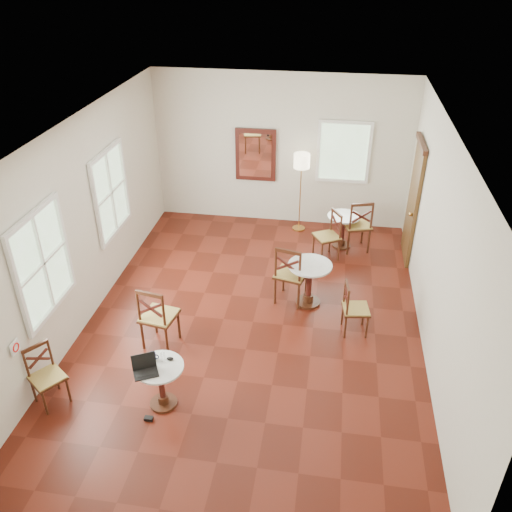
{
  "coord_description": "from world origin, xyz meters",
  "views": [
    {
      "loc": [
        1.04,
        -6.34,
        5.02
      ],
      "look_at": [
        0.0,
        0.3,
        1.0
      ],
      "focal_mm": 37.11,
      "sensor_mm": 36.0,
      "label": 1
    }
  ],
  "objects": [
    {
      "name": "cafe_table_back",
      "position": [
        1.3,
        2.58,
        0.4
      ],
      "size": [
        0.61,
        0.61,
        0.64
      ],
      "color": "#432010",
      "rests_on": "ground"
    },
    {
      "name": "chair_near_b",
      "position": [
        -2.26,
        -1.97,
        0.41
      ],
      "size": [
        0.53,
        0.53,
        0.82
      ],
      "rotation": [
        0.0,
        0.0,
        0.93
      ],
      "color": "#432010",
      "rests_on": "ground"
    },
    {
      "name": "mouse",
      "position": [
        -0.75,
        -1.68,
        0.65
      ],
      "size": [
        0.1,
        0.08,
        0.03
      ],
      "primitive_type": "ellipsoid",
      "rotation": [
        0.0,
        0.0,
        0.33
      ],
      "color": "black",
      "rests_on": "cafe_table_near"
    },
    {
      "name": "power_adapter",
      "position": [
        -0.95,
        -2.1,
        0.02
      ],
      "size": [
        0.11,
        0.06,
        0.04
      ],
      "primitive_type": "cube",
      "color": "black",
      "rests_on": "ground"
    },
    {
      "name": "cafe_table_mid",
      "position": [
        0.8,
        0.63,
        0.45
      ],
      "size": [
        0.69,
        0.69,
        0.73
      ],
      "color": "#432010",
      "rests_on": "ground"
    },
    {
      "name": "chair_back_a",
      "position": [
        1.55,
        2.49,
        0.51
      ],
      "size": [
        0.59,
        0.59,
        1.03
      ],
      "rotation": [
        0.0,
        0.0,
        3.42
      ],
      "color": "#432010",
      "rests_on": "ground"
    },
    {
      "name": "chair_back_b",
      "position": [
        1.03,
        2.11,
        0.45
      ],
      "size": [
        0.57,
        0.57,
        0.9
      ],
      "rotation": [
        0.0,
        0.0,
        -1.05
      ],
      "color": "#432010",
      "rests_on": "ground"
    },
    {
      "name": "room_shell",
      "position": [
        -0.06,
        0.27,
        1.89
      ],
      "size": [
        5.02,
        7.02,
        3.01
      ],
      "color": "beige",
      "rests_on": "ground"
    },
    {
      "name": "water_glass",
      "position": [
        -0.83,
        -1.71,
        0.68
      ],
      "size": [
        0.06,
        0.06,
        0.11
      ],
      "primitive_type": "cylinder",
      "color": "white",
      "rests_on": "cafe_table_near"
    },
    {
      "name": "navy_mug",
      "position": [
        -0.96,
        -1.71,
        0.68
      ],
      "size": [
        0.12,
        0.08,
        0.1
      ],
      "color": "#101235",
      "rests_on": "cafe_table_near"
    },
    {
      "name": "chair_near_a",
      "position": [
        -1.23,
        -0.71,
        0.5
      ],
      "size": [
        0.54,
        0.54,
        1.01
      ],
      "rotation": [
        0.0,
        0.0,
        2.97
      ],
      "color": "#432010",
      "rests_on": "ground"
    },
    {
      "name": "floor_lamp",
      "position": [
        0.43,
        3.15,
        1.34
      ],
      "size": [
        0.31,
        0.31,
        1.59
      ],
      "color": "#BF8C3F",
      "rests_on": "ground"
    },
    {
      "name": "chair_mid_a",
      "position": [
        0.5,
        0.65,
        0.52
      ],
      "size": [
        0.58,
        0.58,
        1.04
      ],
      "rotation": [
        0.0,
        0.0,
        2.9
      ],
      "color": "#432010",
      "rests_on": "ground"
    },
    {
      "name": "cafe_table_near",
      "position": [
        -0.85,
        -1.82,
        0.39
      ],
      "size": [
        0.6,
        0.6,
        0.63
      ],
      "color": "#432010",
      "rests_on": "ground"
    },
    {
      "name": "laptop",
      "position": [
        -0.98,
        -1.92,
        0.68
      ],
      "size": [
        0.36,
        0.34,
        0.2
      ],
      "rotation": [
        0.0,
        0.0,
        0.48
      ],
      "color": "black",
      "rests_on": "cafe_table_near"
    },
    {
      "name": "ground",
      "position": [
        0.0,
        0.0,
        0.0
      ],
      "size": [
        7.0,
        7.0,
        0.0
      ],
      "primitive_type": "plane",
      "color": "#571A0F",
      "rests_on": "ground"
    },
    {
      "name": "chair_mid_b",
      "position": [
        1.5,
        0.02,
        0.41
      ],
      "size": [
        0.44,
        0.44,
        0.83
      ],
      "rotation": [
        0.0,
        0.0,
        1.72
      ],
      "color": "#432010",
      "rests_on": "ground"
    }
  ]
}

